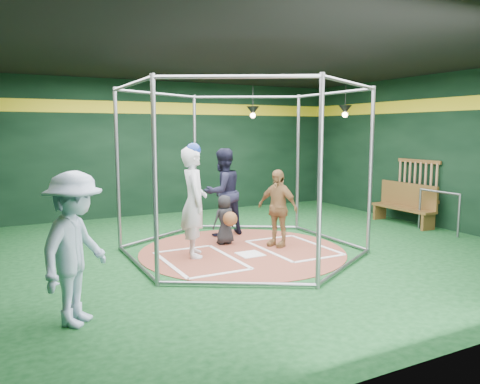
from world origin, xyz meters
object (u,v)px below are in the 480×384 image
dugout_bench (405,203)px  umpire (223,192)px  visitor_leopard (277,208)px  batter_figure (194,201)px

dugout_bench → umpire: bearing=168.6°
visitor_leopard → dugout_bench: visitor_leopard is taller
batter_figure → umpire: bearing=47.6°
dugout_bench → batter_figure: bearing=-176.1°
umpire → dugout_bench: size_ratio=1.09×
batter_figure → umpire: size_ratio=1.09×
batter_figure → visitor_leopard: (1.69, -0.06, -0.25)m
visitor_leopard → batter_figure: bearing=-116.7°
visitor_leopard → umpire: 1.44m
umpire → dugout_bench: (4.39, -0.89, -0.43)m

